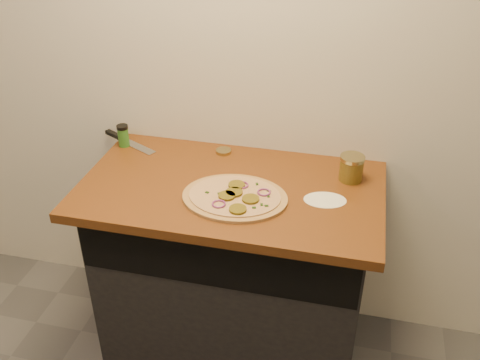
% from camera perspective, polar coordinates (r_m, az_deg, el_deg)
% --- Properties ---
extents(cabinet, '(1.10, 0.60, 0.86)m').
position_cam_1_polar(cabinet, '(2.43, -0.68, -9.59)').
color(cabinet, black).
rests_on(cabinet, ground).
extents(countertop, '(1.20, 0.70, 0.04)m').
position_cam_1_polar(countertop, '(2.14, -0.95, -0.97)').
color(countertop, brown).
rests_on(countertop, cabinet).
extents(pizza, '(0.41, 0.41, 0.03)m').
position_cam_1_polar(pizza, '(2.03, -0.53, -1.81)').
color(pizza, tan).
rests_on(pizza, countertop).
extents(chefs_knife, '(0.30, 0.18, 0.02)m').
position_cam_1_polar(chefs_knife, '(2.51, -12.16, 4.17)').
color(chefs_knife, '#B7BAC1').
rests_on(chefs_knife, countertop).
extents(mason_jar_lid, '(0.09, 0.09, 0.01)m').
position_cam_1_polar(mason_jar_lid, '(2.35, -1.76, 3.08)').
color(mason_jar_lid, tan).
rests_on(mason_jar_lid, countertop).
extents(salsa_jar, '(0.10, 0.10, 0.11)m').
position_cam_1_polar(salsa_jar, '(2.18, 11.79, 1.27)').
color(salsa_jar, maroon).
rests_on(salsa_jar, countertop).
extents(spice_shaker, '(0.05, 0.05, 0.10)m').
position_cam_1_polar(spice_shaker, '(2.45, -12.35, 4.65)').
color(spice_shaker, '#2D6821').
rests_on(spice_shaker, countertop).
extents(flour_spill, '(0.19, 0.19, 0.00)m').
position_cam_1_polar(flour_spill, '(2.06, 9.05, -2.11)').
color(flour_spill, white).
rests_on(flour_spill, countertop).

